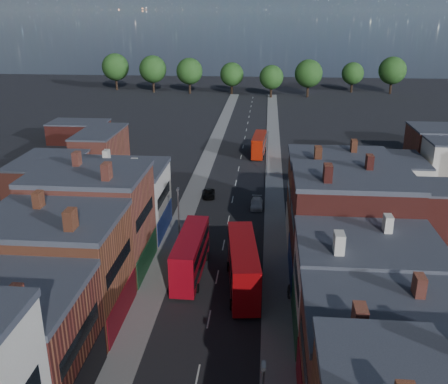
% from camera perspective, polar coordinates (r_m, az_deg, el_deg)
% --- Properties ---
extents(pavement_west, '(3.00, 200.00, 0.12)m').
position_cam_1_polar(pavement_west, '(79.99, -3.56, -0.18)').
color(pavement_west, gray).
rests_on(pavement_west, ground).
extents(pavement_east, '(3.00, 200.00, 0.12)m').
position_cam_1_polar(pavement_east, '(79.18, 5.78, -0.46)').
color(pavement_east, gray).
rests_on(pavement_east, ground).
extents(lamp_post_2, '(0.25, 0.70, 8.12)m').
position_cam_1_polar(lamp_post_2, '(59.73, -5.21, -2.67)').
color(lamp_post_2, slate).
rests_on(lamp_post_2, ground).
extents(lamp_post_3, '(0.25, 0.70, 8.12)m').
position_cam_1_polar(lamp_post_3, '(87.26, 4.98, 4.72)').
color(lamp_post_3, slate).
rests_on(lamp_post_3, ground).
extents(bus_0, '(3.03, 11.23, 4.82)m').
position_cam_1_polar(bus_0, '(55.12, -3.84, -7.08)').
color(bus_0, '#A80918').
rests_on(bus_0, ground).
extents(bus_1, '(4.07, 12.15, 5.14)m').
position_cam_1_polar(bus_1, '(52.39, 2.18, -8.37)').
color(bus_1, '#AE090D').
rests_on(bus_1, ground).
extents(bus_2, '(2.95, 9.88, 4.21)m').
position_cam_1_polar(bus_2, '(101.02, 4.01, 5.46)').
color(bus_2, '#A01907').
rests_on(bus_2, ground).
extents(car_2, '(2.19, 4.11, 1.10)m').
position_cam_1_polar(car_2, '(78.38, -1.74, -0.20)').
color(car_2, black).
rests_on(car_2, ground).
extents(car_3, '(1.79, 4.39, 1.27)m').
position_cam_1_polar(car_3, '(74.35, 3.75, -1.32)').
color(car_3, silver).
rests_on(car_3, ground).
extents(ped_3, '(0.59, 0.99, 1.59)m').
position_cam_1_polar(ped_3, '(51.93, 7.43, -11.19)').
color(ped_3, '#58524C').
rests_on(ped_3, pavement_east).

